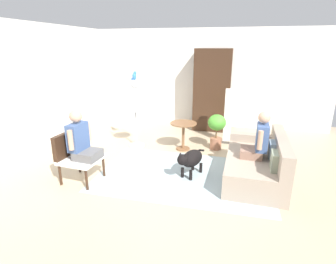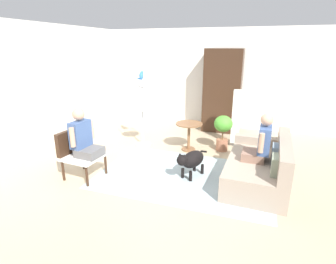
{
  "view_description": "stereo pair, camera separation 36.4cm",
  "coord_description": "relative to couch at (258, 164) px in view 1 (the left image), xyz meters",
  "views": [
    {
      "loc": [
        0.83,
        -4.17,
        2.21
      ],
      "look_at": [
        -0.16,
        -0.15,
        0.86
      ],
      "focal_mm": 28.32,
      "sensor_mm": 36.0,
      "label": 1
    },
    {
      "loc": [
        1.18,
        -4.07,
        2.21
      ],
      "look_at": [
        -0.16,
        -0.15,
        0.86
      ],
      "focal_mm": 28.32,
      "sensor_mm": 36.0,
      "label": 2
    }
  ],
  "objects": [
    {
      "name": "couch",
      "position": [
        0.0,
        0.0,
        0.0
      ],
      "size": [
        1.02,
        1.74,
        0.78
      ],
      "color": "gray",
      "rests_on": "ground"
    },
    {
      "name": "area_rug",
      "position": [
        -1.26,
        -0.18,
        -0.27
      ],
      "size": [
        3.01,
        1.96,
        0.01
      ],
      "primitive_type": "cube",
      "color": "#9EB2B7",
      "rests_on": "ground"
    },
    {
      "name": "bird_cage_stand",
      "position": [
        -2.58,
        0.99,
        0.57
      ],
      "size": [
        0.45,
        0.45,
        1.51
      ],
      "color": "silver",
      "rests_on": "ground"
    },
    {
      "name": "round_end_table",
      "position": [
        -1.51,
        1.04,
        0.16
      ],
      "size": [
        0.58,
        0.58,
        0.62
      ],
      "color": "brown",
      "rests_on": "ground"
    },
    {
      "name": "ground_plane",
      "position": [
        -1.35,
        -0.23,
        -0.28
      ],
      "size": [
        7.96,
        7.96,
        0.0
      ],
      "primitive_type": "plane",
      "color": "tan"
    },
    {
      "name": "potted_plant",
      "position": [
        -0.8,
        1.25,
        0.23
      ],
      "size": [
        0.39,
        0.39,
        0.79
      ],
      "color": "#996047",
      "rests_on": "ground"
    },
    {
      "name": "armchair",
      "position": [
        -3.02,
        -0.77,
        0.21
      ],
      "size": [
        0.66,
        0.65,
        0.84
      ],
      "color": "#382316",
      "rests_on": "ground"
    },
    {
      "name": "person_on_couch",
      "position": [
        -0.04,
        -0.02,
        0.45
      ],
      "size": [
        0.43,
        0.54,
        0.8
      ],
      "color": "#886553"
    },
    {
      "name": "column_lamp",
      "position": [
        -0.58,
        1.73,
        0.36
      ],
      "size": [
        0.2,
        0.2,
        1.28
      ],
      "color": "#4C4742",
      "rests_on": "ground"
    },
    {
      "name": "left_wall",
      "position": [
        -4.51,
        0.07,
        1.06
      ],
      "size": [
        0.12,
        7.23,
        2.67
      ],
      "primitive_type": "cube",
      "color": "silver",
      "rests_on": "ground"
    },
    {
      "name": "person_on_armchair",
      "position": [
        -2.87,
        -0.79,
        0.47
      ],
      "size": [
        0.47,
        0.54,
        0.82
      ],
      "color": "#5F5D5E"
    },
    {
      "name": "armoire_cabinet",
      "position": [
        -1.06,
        2.73,
        0.8
      ],
      "size": [
        0.95,
        0.56,
        2.15
      ],
      "primitive_type": "cube",
      "color": "#382316",
      "rests_on": "ground"
    },
    {
      "name": "dog",
      "position": [
        -1.14,
        -0.17,
        0.05
      ],
      "size": [
        0.45,
        0.79,
        0.53
      ],
      "color": "black",
      "rests_on": "ground"
    },
    {
      "name": "parrot",
      "position": [
        -2.58,
        0.99,
        1.32
      ],
      "size": [
        0.17,
        0.1,
        0.19
      ],
      "color": "blue",
      "rests_on": "bird_cage_stand"
    },
    {
      "name": "back_wall",
      "position": [
        -1.35,
        3.14,
        1.06
      ],
      "size": [
        6.81,
        0.12,
        2.67
      ],
      "primitive_type": "cube",
      "color": "silver",
      "rests_on": "ground"
    }
  ]
}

